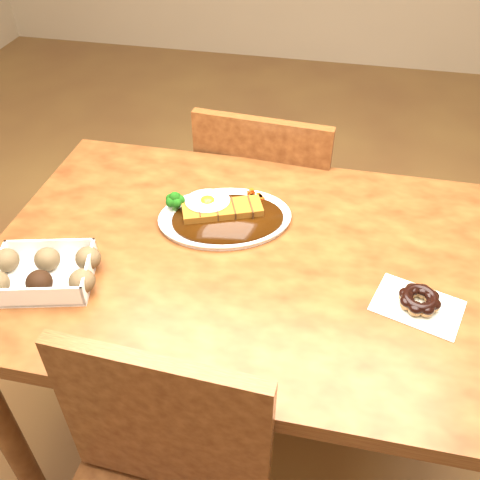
% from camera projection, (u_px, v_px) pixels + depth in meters
% --- Properties ---
extents(ground, '(6.00, 6.00, 0.00)m').
position_uv_depth(ground, '(249.00, 428.00, 1.70)').
color(ground, brown).
rests_on(ground, ground).
extents(table, '(1.20, 0.80, 0.75)m').
position_uv_depth(table, '(252.00, 285.00, 1.28)').
color(table, '#431E0D').
rests_on(table, ground).
extents(chair_far, '(0.45, 0.45, 0.87)m').
position_uv_depth(chair_far, '(268.00, 208.00, 1.80)').
color(chair_far, '#431E0D').
rests_on(chair_far, ground).
extents(katsu_curry_plate, '(0.37, 0.31, 0.06)m').
position_uv_depth(katsu_curry_plate, '(222.00, 214.00, 1.30)').
color(katsu_curry_plate, white).
rests_on(katsu_curry_plate, table).
extents(donut_box, '(0.24, 0.20, 0.06)m').
position_uv_depth(donut_box, '(44.00, 272.00, 1.13)').
color(donut_box, white).
rests_on(donut_box, table).
extents(pon_de_ring, '(0.20, 0.17, 0.03)m').
position_uv_depth(pon_de_ring, '(419.00, 300.00, 1.08)').
color(pon_de_ring, silver).
rests_on(pon_de_ring, table).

